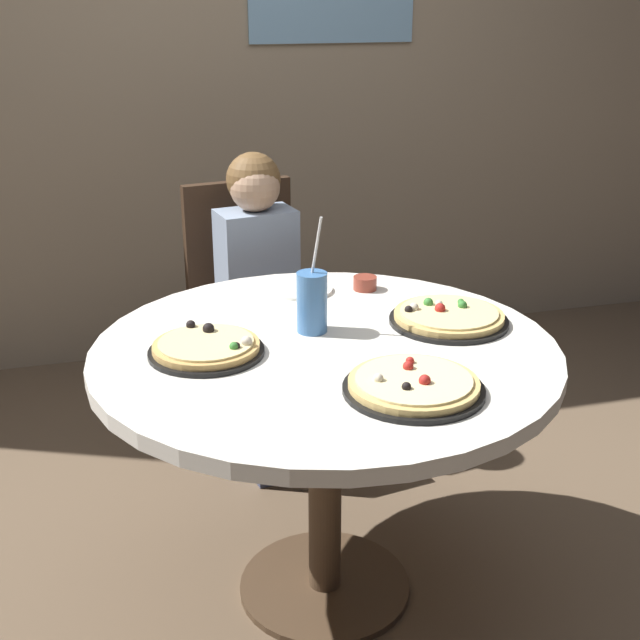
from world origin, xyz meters
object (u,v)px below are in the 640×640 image
object	(u,v)px
pizza_cheese	(448,317)
pizza_veggie	(207,348)
chair_wooden	(249,300)
diner_child	(266,329)
plate_small	(302,290)
dining_table	(325,382)
soda_cup	(312,302)
pizza_pepperoni	(413,385)
sauce_bowl	(365,283)

from	to	relation	value
pizza_cheese	pizza_veggie	bearing A→B (deg)	-177.17
chair_wooden	pizza_veggie	xyz separation A→B (m)	(-0.28, -0.94, 0.24)
diner_child	plate_small	world-z (taller)	diner_child
dining_table	soda_cup	world-z (taller)	soda_cup
pizza_pepperoni	diner_child	bearing A→B (deg)	95.52
chair_wooden	sauce_bowl	xyz separation A→B (m)	(0.24, -0.59, 0.24)
pizza_veggie	pizza_cheese	size ratio (longest dim) A/B	0.89
pizza_cheese	sauce_bowl	distance (m)	0.34
chair_wooden	plate_small	size ratio (longest dim) A/B	5.28
chair_wooden	sauce_bowl	bearing A→B (deg)	-67.71
dining_table	diner_child	world-z (taller)	diner_child
pizza_pepperoni	plate_small	size ratio (longest dim) A/B	1.77
sauce_bowl	pizza_cheese	bearing A→B (deg)	-67.46
pizza_cheese	pizza_pepperoni	xyz separation A→B (m)	(-0.24, -0.36, -0.00)
dining_table	pizza_cheese	xyz separation A→B (m)	(0.36, 0.06, 0.12)
soda_cup	plate_small	size ratio (longest dim) A/B	1.71
pizza_pepperoni	sauce_bowl	size ratio (longest dim) A/B	4.54
pizza_veggie	pizza_cheese	world-z (taller)	same
dining_table	plate_small	xyz separation A→B (m)	(0.05, 0.41, 0.11)
soda_cup	pizza_veggie	bearing A→B (deg)	-165.70
dining_table	plate_small	bearing A→B (deg)	83.66
pizza_pepperoni	soda_cup	world-z (taller)	soda_cup
dining_table	pizza_pepperoni	bearing A→B (deg)	-68.93
pizza_cheese	sauce_bowl	size ratio (longest dim) A/B	4.56
chair_wooden	diner_child	world-z (taller)	diner_child
chair_wooden	pizza_pepperoni	world-z (taller)	chair_wooden
dining_table	chair_wooden	size ratio (longest dim) A/B	1.24
pizza_veggie	soda_cup	size ratio (longest dim) A/B	0.93
diner_child	pizza_veggie	bearing A→B (deg)	-111.90
chair_wooden	pizza_cheese	size ratio (longest dim) A/B	2.98
dining_table	chair_wooden	bearing A→B (deg)	90.81
sauce_bowl	pizza_pepperoni	bearing A→B (deg)	-99.46
pizza_pepperoni	pizza_cheese	bearing A→B (deg)	56.24
pizza_pepperoni	soda_cup	bearing A→B (deg)	106.98
pizza_veggie	pizza_pepperoni	distance (m)	0.53
chair_wooden	soda_cup	xyz separation A→B (m)	(0.01, -0.87, 0.30)
diner_child	soda_cup	xyz separation A→B (m)	(-0.02, -0.69, 0.35)
pizza_veggie	sauce_bowl	xyz separation A→B (m)	(0.52, 0.35, 0.00)
pizza_veggie	soda_cup	distance (m)	0.30
diner_child	plate_small	distance (m)	0.47
pizza_veggie	pizza_pepperoni	world-z (taller)	pizza_veggie
chair_wooden	soda_cup	distance (m)	0.92
dining_table	sauce_bowl	distance (m)	0.46
dining_table	diner_child	distance (m)	0.81
soda_cup	diner_child	bearing A→B (deg)	88.48
dining_table	pizza_veggie	size ratio (longest dim) A/B	4.12
dining_table	sauce_bowl	bearing A→B (deg)	58.52
chair_wooden	diner_child	xyz separation A→B (m)	(0.02, -0.18, -0.05)
diner_child	pizza_pepperoni	world-z (taller)	diner_child
plate_small	soda_cup	bearing A→B (deg)	-99.68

